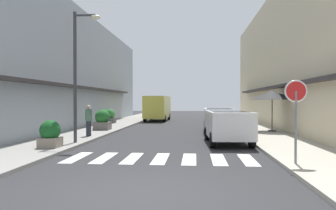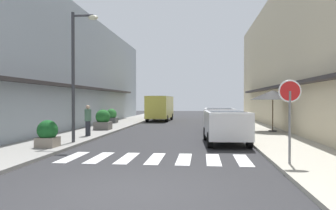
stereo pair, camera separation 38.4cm
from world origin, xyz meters
TOP-DOWN VIEW (x-y plane):
  - ground_plane at (0.00, 14.73)m, footprint 81.02×81.02m
  - sidewalk_left at (-5.07, 14.73)m, footprint 2.86×51.56m
  - sidewalk_right at (5.07, 14.73)m, footprint 2.86×51.56m
  - building_row_left at (-9.00, 15.57)m, footprint 5.50×35.15m
  - building_row_right at (9.00, 15.57)m, footprint 5.50×35.15m
  - crosswalk at (-0.00, 4.00)m, footprint 6.15×2.20m
  - parked_car_near at (2.59, 8.07)m, footprint 1.97×4.13m
  - parked_car_mid at (2.59, 13.80)m, footprint 1.91×4.51m
  - delivery_van at (-2.44, 24.42)m, footprint 2.13×5.46m
  - round_street_sign at (4.03, 2.92)m, footprint 0.65×0.07m
  - street_lamp at (-3.85, 7.02)m, footprint 1.19×0.28m
  - cafe_umbrella at (5.68, 13.14)m, footprint 2.60×2.60m
  - planter_corner at (-4.46, 5.50)m, footprint 0.80×0.80m
  - planter_midblock at (-4.62, 13.26)m, footprint 0.95×0.95m
  - planter_far at (-5.75, 19.28)m, footprint 0.90×0.90m
  - pedestrian_walking_near at (-4.29, 9.60)m, footprint 0.34×0.34m

SIDE VIEW (x-z plane):
  - ground_plane at x=0.00m, z-range 0.00..0.00m
  - crosswalk at x=0.00m, z-range 0.00..0.01m
  - sidewalk_left at x=-5.07m, z-range 0.00..0.12m
  - sidewalk_right at x=5.07m, z-range 0.00..0.12m
  - planter_corner at x=-4.46m, z-range 0.11..1.17m
  - planter_far at x=-5.75m, z-range 0.09..1.24m
  - planter_midblock at x=-4.62m, z-range 0.09..1.34m
  - parked_car_near at x=2.59m, z-range 0.19..1.66m
  - parked_car_mid at x=2.59m, z-range 0.19..1.66m
  - pedestrian_walking_near at x=-4.29m, z-range 0.16..1.74m
  - delivery_van at x=-2.44m, z-range 0.22..2.59m
  - round_street_sign at x=4.03m, z-range 0.76..3.16m
  - cafe_umbrella at x=5.68m, z-range 1.05..3.47m
  - street_lamp at x=-3.85m, z-range 0.73..6.36m
  - building_row_left at x=-9.00m, z-range 0.00..8.15m
  - building_row_right at x=9.00m, z-range 0.00..9.55m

